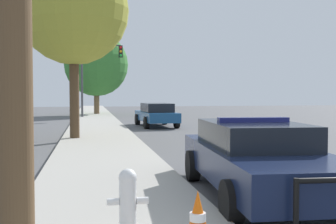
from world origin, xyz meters
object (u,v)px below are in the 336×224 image
object	(u,v)px
tree_sidewalk_far	(96,65)
fire_hydrant	(128,199)
car_background_midblock	(156,114)
police_car	(256,157)
traffic_light	(97,66)
tree_sidewalk_near	(74,10)
traffic_cone	(198,220)

from	to	relation	value
tree_sidewalk_far	fire_hydrant	bearing A→B (deg)	-90.31
fire_hydrant	car_background_midblock	world-z (taller)	car_background_midblock
car_background_midblock	fire_hydrant	bearing A→B (deg)	-103.26
police_car	fire_hydrant	size ratio (longest dim) A/B	6.46
traffic_light	fire_hydrant	bearing A→B (deg)	-90.37
tree_sidewalk_near	traffic_cone	bearing A→B (deg)	-81.98
tree_sidewalk_far	tree_sidewalk_near	xyz separation A→B (m)	(-1.22, -20.17, 0.75)
traffic_light	car_background_midblock	distance (m)	9.80
car_background_midblock	tree_sidewalk_far	distance (m)	14.31
tree_sidewalk_far	tree_sidewalk_near	bearing A→B (deg)	-93.45
police_car	tree_sidewalk_near	world-z (taller)	tree_sidewalk_near
car_background_midblock	tree_sidewalk_near	distance (m)	9.15
fire_hydrant	car_background_midblock	size ratio (longest dim) A/B	0.17
police_car	tree_sidewalk_near	size ratio (longest dim) A/B	0.72
tree_sidewalk_near	police_car	bearing A→B (deg)	-70.00
fire_hydrant	tree_sidewalk_far	xyz separation A→B (m)	(0.18, 31.99, 3.86)
car_background_midblock	tree_sidewalk_near	size ratio (longest dim) A/B	0.66
fire_hydrant	tree_sidewalk_far	world-z (taller)	tree_sidewalk_far
police_car	fire_hydrant	xyz separation A→B (m)	(-2.54, -2.00, -0.16)
fire_hydrant	traffic_cone	xyz separation A→B (m)	(0.72, -0.70, -0.10)
traffic_light	car_background_midblock	xyz separation A→B (m)	(3.13, -8.69, -3.30)
traffic_light	tree_sidewalk_far	size ratio (longest dim) A/B	0.79
tree_sidewalk_far	traffic_cone	bearing A→B (deg)	-89.04
police_car	traffic_light	size ratio (longest dim) A/B	0.94
traffic_light	traffic_cone	world-z (taller)	traffic_light
fire_hydrant	traffic_light	bearing A→B (deg)	89.63
tree_sidewalk_far	traffic_cone	xyz separation A→B (m)	(0.55, -32.68, -3.95)
traffic_light	tree_sidewalk_near	distance (m)	15.48
fire_hydrant	traffic_light	world-z (taller)	traffic_light
tree_sidewalk_near	car_background_midblock	bearing A→B (deg)	57.03
traffic_light	tree_sidewalk_far	world-z (taller)	tree_sidewalk_far
fire_hydrant	traffic_cone	distance (m)	1.01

